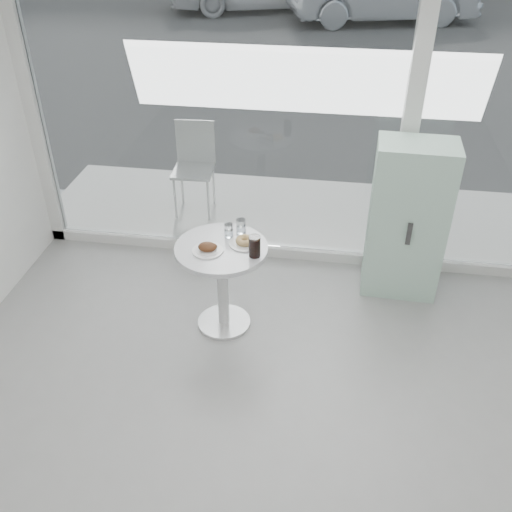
% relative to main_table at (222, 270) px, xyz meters
% --- Properties ---
extents(room_shell, '(6.00, 6.00, 6.00)m').
position_rel_main_table_xyz_m(room_shell, '(0.50, -2.46, 1.36)').
color(room_shell, white).
rests_on(room_shell, ground).
extents(storefront, '(5.00, 0.14, 3.00)m').
position_rel_main_table_xyz_m(storefront, '(0.57, 1.10, 1.16)').
color(storefront, silver).
rests_on(storefront, ground).
extents(main_table, '(0.72, 0.72, 0.77)m').
position_rel_main_table_xyz_m(main_table, '(0.00, 0.00, 0.00)').
color(main_table, silver).
rests_on(main_table, ground).
extents(patio_deck, '(5.60, 1.60, 0.05)m').
position_rel_main_table_xyz_m(patio_deck, '(0.50, 1.90, -0.53)').
color(patio_deck, silver).
rests_on(patio_deck, ground).
extents(street, '(40.00, 24.00, 0.00)m').
position_rel_main_table_xyz_m(street, '(0.50, 14.10, -0.55)').
color(street, '#3E3E3E').
rests_on(street, ground).
extents(mint_cabinet, '(0.66, 0.46, 1.39)m').
position_rel_main_table_xyz_m(mint_cabinet, '(1.45, 0.76, 0.14)').
color(mint_cabinet, '#A0CCB5').
rests_on(mint_cabinet, ground).
extents(patio_chair, '(0.44, 0.44, 0.96)m').
position_rel_main_table_xyz_m(patio_chair, '(-0.67, 1.83, 0.05)').
color(patio_chair, silver).
rests_on(patio_chair, patio_deck).
extents(plate_fritter, '(0.24, 0.24, 0.07)m').
position_rel_main_table_xyz_m(plate_fritter, '(-0.08, -0.07, 0.25)').
color(plate_fritter, white).
rests_on(plate_fritter, main_table).
extents(plate_donut, '(0.25, 0.25, 0.06)m').
position_rel_main_table_xyz_m(plate_donut, '(0.17, 0.07, 0.24)').
color(plate_donut, white).
rests_on(plate_donut, main_table).
extents(water_tumbler_a, '(0.07, 0.07, 0.11)m').
position_rel_main_table_xyz_m(water_tumbler_a, '(0.03, 0.15, 0.27)').
color(water_tumbler_a, white).
rests_on(water_tumbler_a, main_table).
extents(water_tumbler_b, '(0.07, 0.07, 0.12)m').
position_rel_main_table_xyz_m(water_tumbler_b, '(0.12, 0.22, 0.27)').
color(water_tumbler_b, white).
rests_on(water_tumbler_b, main_table).
extents(cola_glass, '(0.09, 0.09, 0.17)m').
position_rel_main_table_xyz_m(cola_glass, '(0.27, -0.08, 0.30)').
color(cola_glass, white).
rests_on(cola_glass, main_table).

